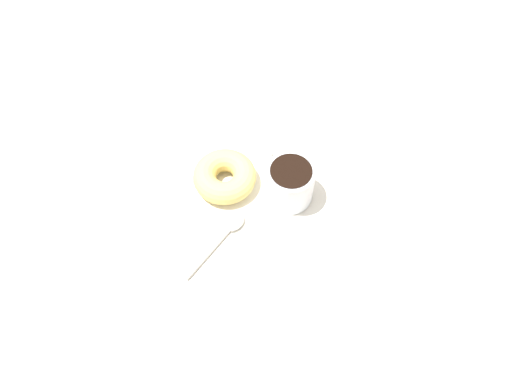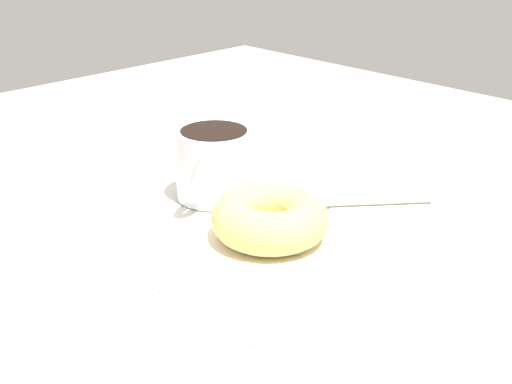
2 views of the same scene
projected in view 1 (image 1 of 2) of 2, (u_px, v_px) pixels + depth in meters
ground_plane at (264, 189)px, 87.34cm from camera, size 120.00×120.00×2.00cm
napkin at (256, 199)px, 84.93cm from camera, size 33.74×33.74×0.30cm
coffee_cup at (289, 182)px, 82.07cm from camera, size 10.54×8.02×7.27cm
donut at (225, 176)px, 84.81cm from camera, size 10.81×10.81×3.96cm
spoon at (228, 232)px, 80.93cm from camera, size 11.88×10.00×0.90cm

